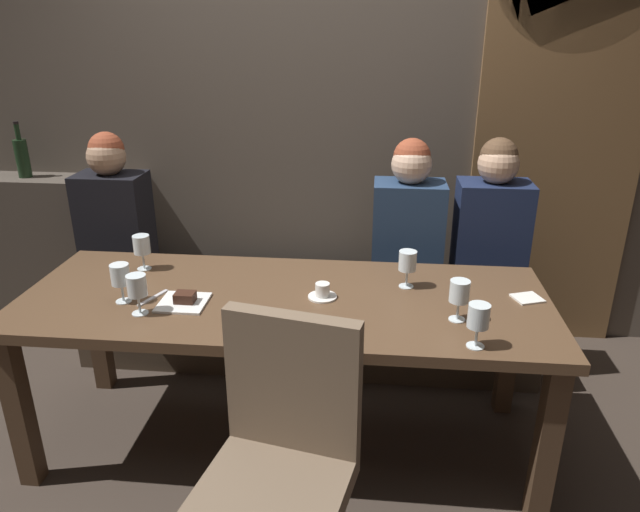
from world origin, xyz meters
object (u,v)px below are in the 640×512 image
at_px(wine_glass_near_left, 408,262).
at_px(diner_far_end, 491,225).
at_px(dining_table, 284,315).
at_px(wine_glass_near_right, 137,288).
at_px(fork_on_table, 153,298).
at_px(wine_glass_center_back, 478,318).
at_px(diner_redhead, 114,214).
at_px(espresso_cup, 322,292).
at_px(chair_near_side, 282,451).
at_px(wine_glass_center_front, 142,245).
at_px(wine_glass_far_left, 459,292).
at_px(diner_bearded, 408,224).
at_px(dessert_plate, 184,301).
at_px(banquette_bench, 306,325).
at_px(wine_bottle_dark_red, 22,157).
at_px(wine_glass_end_right, 120,276).

bearing_deg(wine_glass_near_left, diner_far_end, 51.80).
height_order(dining_table, wine_glass_near_right, wine_glass_near_right).
bearing_deg(fork_on_table, wine_glass_center_back, 10.51).
xyz_separation_m(dining_table, diner_redhead, (-1.04, 0.71, 0.19)).
bearing_deg(dining_table, fork_on_table, -172.26).
bearing_deg(espresso_cup, chair_near_side, -94.56).
bearing_deg(diner_redhead, wine_glass_center_front, -54.50).
xyz_separation_m(chair_near_side, wine_glass_center_front, (-0.79, 0.95, 0.30)).
bearing_deg(diner_far_end, wine_glass_far_left, -107.13).
xyz_separation_m(espresso_cup, fork_on_table, (-0.70, -0.08, -0.02)).
bearing_deg(wine_glass_near_right, wine_glass_far_left, 3.29).
height_order(diner_bearded, dessert_plate, diner_bearded).
bearing_deg(diner_far_end, diner_bearded, -178.31).
xyz_separation_m(dining_table, banquette_bench, (0.00, 0.70, -0.42)).
bearing_deg(chair_near_side, wine_glass_center_front, 129.89).
distance_m(dining_table, wine_glass_near_right, 0.61).
bearing_deg(diner_far_end, fork_on_table, -152.19).
bearing_deg(diner_redhead, espresso_cup, -30.56).
bearing_deg(wine_glass_near_left, diner_redhead, 159.96).
bearing_deg(wine_bottle_dark_red, chair_near_side, -44.07).
relative_size(wine_bottle_dark_red, wine_glass_end_right, 1.99).
bearing_deg(banquette_bench, wine_glass_center_back, -54.59).
xyz_separation_m(wine_glass_near_left, wine_glass_end_right, (-1.15, -0.26, 0.00)).
bearing_deg(wine_glass_far_left, diner_bearded, 100.63).
xyz_separation_m(banquette_bench, wine_glass_far_left, (0.69, -0.84, 0.63)).
distance_m(dining_table, diner_bearded, 0.90).
distance_m(dining_table, banquette_bench, 0.82).
bearing_deg(wine_glass_end_right, fork_on_table, 20.31).
bearing_deg(fork_on_table, wine_glass_end_right, -137.61).
bearing_deg(dining_table, diner_bearded, 52.62).
relative_size(wine_glass_far_left, wine_glass_center_front, 1.00).
distance_m(wine_glass_near_left, espresso_cup, 0.39).
relative_size(wine_glass_center_front, espresso_cup, 1.37).
relative_size(diner_far_end, wine_bottle_dark_red, 2.57).
distance_m(diner_bearded, dessert_plate, 1.23).
height_order(wine_bottle_dark_red, espresso_cup, wine_bottle_dark_red).
relative_size(diner_far_end, wine_glass_near_right, 5.10).
distance_m(wine_glass_center_back, wine_glass_far_left, 0.20).
bearing_deg(wine_glass_end_right, wine_glass_near_right, -41.50).
bearing_deg(wine_glass_near_right, dessert_plate, 34.87).
bearing_deg(wine_bottle_dark_red, wine_glass_near_right, -46.61).
relative_size(diner_bearded, dessert_plate, 4.36).
bearing_deg(chair_near_side, diner_bearded, 73.10).
distance_m(dining_table, chair_near_side, 0.74).
bearing_deg(dining_table, chair_near_side, -81.86).
bearing_deg(chair_near_side, banquette_bench, 94.16).
xyz_separation_m(wine_glass_center_back, espresso_cup, (-0.57, 0.34, -0.09)).
relative_size(diner_far_end, espresso_cup, 6.97).
bearing_deg(diner_far_end, wine_glass_center_back, -101.93).
xyz_separation_m(wine_glass_center_front, espresso_cup, (0.85, -0.22, -0.09)).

